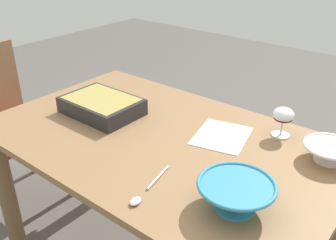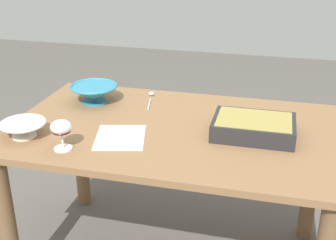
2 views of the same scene
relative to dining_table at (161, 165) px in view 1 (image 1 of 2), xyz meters
name	(u,v)px [view 1 (image 1 of 2)]	position (x,y,z in m)	size (l,w,h in m)	color
dining_table	(161,165)	(0.00, 0.00, 0.00)	(1.41, 0.87, 0.73)	olive
chair	(4,122)	(-1.07, -0.10, -0.10)	(0.43, 0.40, 0.90)	#B22D2D
wine_glass	(283,117)	(0.37, 0.31, 0.22)	(0.08, 0.08, 0.12)	white
casserole_dish	(102,105)	(-0.34, 0.00, 0.17)	(0.33, 0.24, 0.07)	#262628
mixing_bowl	(236,194)	(0.44, -0.19, 0.18)	(0.23, 0.23, 0.09)	teal
small_bowl	(329,151)	(0.57, 0.24, 0.17)	(0.19, 0.19, 0.07)	white
serving_spoon	(143,193)	(0.19, -0.31, 0.14)	(0.07, 0.23, 0.01)	silver
napkin	(222,136)	(0.19, 0.16, 0.13)	(0.20, 0.23, 0.00)	white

